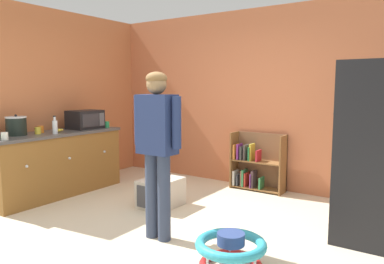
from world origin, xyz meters
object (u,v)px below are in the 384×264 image
orange_cup (41,129)px  white_cup (5,136)px  pet_carrier (161,193)px  clear_bottle (55,126)px  bookshelf (255,165)px  crock_pot (16,126)px  green_cup (107,124)px  yellow_cup (38,131)px  refrigerator (378,153)px  microwave (85,119)px  baby_walker (231,251)px  kitchen_counter (56,163)px  standing_person (157,140)px  banana_bunch (59,130)px

orange_cup → white_cup: bearing=-67.1°
pet_carrier → clear_bottle: 1.71m
bookshelf → clear_bottle: (-2.07, -1.96, 0.63)m
pet_carrier → crock_pot: size_ratio=1.98×
green_cup → yellow_cup: size_ratio=1.00×
yellow_cup → refrigerator: bearing=14.2°
orange_cup → yellow_cup: same height
green_cup → yellow_cup: 1.12m
yellow_cup → clear_bottle: bearing=44.7°
yellow_cup → orange_cup: bearing=131.5°
refrigerator → clear_bottle: refrigerator is taller
microwave → clear_bottle: (0.17, -0.65, -0.04)m
baby_walker → white_cup: white_cup is taller
kitchen_counter → microwave: (0.01, 0.54, 0.59)m
standing_person → microwave: (-2.20, 0.94, 0.03)m
kitchen_counter → baby_walker: bearing=-10.2°
microwave → banana_bunch: bearing=-84.3°
crock_pot → banana_bunch: size_ratio=1.78×
pet_carrier → banana_bunch: bearing=-165.9°
pet_carrier → white_cup: (-1.38, -1.24, 0.77)m
bookshelf → pet_carrier: 1.59m
banana_bunch → white_cup: white_cup is taller
banana_bunch → pet_carrier: bearing=14.1°
banana_bunch → orange_cup: (-0.14, -0.19, 0.02)m
kitchen_counter → yellow_cup: (0.01, -0.27, 0.50)m
kitchen_counter → microwave: microwave is taller
bookshelf → orange_cup: bearing=-139.3°
baby_walker → yellow_cup: 3.23m
standing_person → baby_walker: bearing=-10.1°
clear_bottle → white_cup: bearing=-87.7°
yellow_cup → kitchen_counter: bearing=93.1°
green_cup → white_cup: bearing=-88.4°
standing_person → white_cup: bearing=-167.9°
bookshelf → yellow_cup: yellow_cup is taller
microwave → white_cup: microwave is taller
pet_carrier → baby_walker: bearing=-32.3°
standing_person → crock_pot: size_ratio=6.04×
refrigerator → microwave: refrigerator is taller
bookshelf → white_cup: bearing=-127.3°
crock_pot → clear_bottle: (0.27, 0.39, -0.03)m
green_cup → crock_pot: bearing=-100.6°
pet_carrier → orange_cup: size_ratio=5.81×
orange_cup → green_cup: (0.24, 1.00, 0.00)m
orange_cup → white_cup: 0.73m
refrigerator → orange_cup: (-4.11, -0.91, 0.06)m
kitchen_counter → microwave: size_ratio=4.05×
kitchen_counter → yellow_cup: size_ratio=20.47×
refrigerator → microwave: 4.03m
refrigerator → white_cup: (-3.83, -1.58, 0.06)m
green_cup → clear_bottle: bearing=-89.0°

